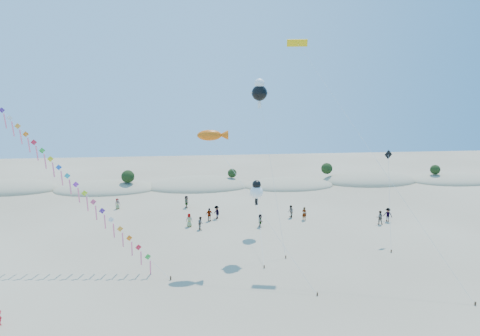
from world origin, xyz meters
name	(u,v)px	position (x,y,z in m)	size (l,w,h in m)	color
dune_ridge	(205,186)	(1.06, 45.14, 0.11)	(145.30, 11.49, 5.57)	tan
kite_train	(56,165)	(-13.96, 15.25, 9.72)	(20.96, 11.01, 18.64)	#3F2D1E
fish_kite	(213,136)	(1.33, 14.10, 12.58)	(9.79, 9.54, 13.15)	#3F2D1E
cartoon_kite_low	(257,191)	(6.60, 20.18, 5.36)	(1.54, 10.15, 6.62)	#3F2D1E
cartoon_kite_high	(259,91)	(6.57, 18.46, 16.80)	(3.05, 6.46, 18.16)	#3F2D1E
parafoil_kite	(301,49)	(10.48, 16.36, 21.03)	(12.61, 14.97, 22.04)	#3F2D1E
dark_kite	(389,175)	(21.24, 17.21, 7.47)	(2.14, 5.45, 10.21)	#3F2D1E
beachgoers	(255,213)	(7.23, 25.69, 0.86)	(37.38, 11.43, 1.81)	slate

